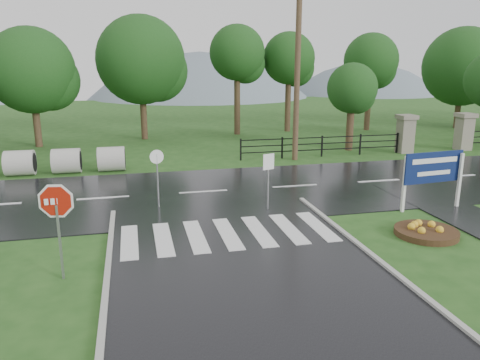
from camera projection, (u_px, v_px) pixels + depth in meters
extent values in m
plane|color=#224C19|center=(275.00, 318.00, 9.91)|extent=(120.00, 120.00, 0.00)
cube|color=black|center=(203.00, 193.00, 19.35)|extent=(90.00, 8.00, 0.04)
cube|color=silver|center=(129.00, 242.00, 13.95)|extent=(0.50, 2.80, 0.02)
cube|color=silver|center=(163.00, 239.00, 14.17)|extent=(0.50, 2.80, 0.02)
cube|color=silver|center=(196.00, 236.00, 14.40)|extent=(0.50, 2.80, 0.02)
cube|color=silver|center=(228.00, 233.00, 14.62)|extent=(0.50, 2.80, 0.02)
cube|color=silver|center=(259.00, 231.00, 14.84)|extent=(0.50, 2.80, 0.02)
cube|color=silver|center=(288.00, 228.00, 15.06)|extent=(0.50, 2.80, 0.02)
cube|color=silver|center=(317.00, 226.00, 15.28)|extent=(0.50, 2.80, 0.02)
cube|color=gray|center=(405.00, 136.00, 27.62)|extent=(0.80, 0.80, 2.00)
cube|color=#6B6659|center=(407.00, 117.00, 27.35)|extent=(1.00, 1.00, 0.24)
cube|color=gray|center=(464.00, 134.00, 28.50)|extent=(0.80, 0.80, 2.00)
cube|color=#6B6659|center=(466.00, 115.00, 28.23)|extent=(1.00, 1.00, 0.24)
cube|color=black|center=(322.00, 150.00, 26.62)|extent=(9.50, 0.05, 0.05)
cube|color=black|center=(322.00, 143.00, 26.53)|extent=(9.50, 0.05, 0.05)
cube|color=black|center=(322.00, 137.00, 26.44)|extent=(9.50, 0.05, 0.05)
cube|color=black|center=(241.00, 150.00, 25.52)|extent=(0.08, 0.08, 1.20)
cube|color=black|center=(397.00, 143.00, 27.61)|extent=(0.08, 0.08, 1.20)
cube|color=black|center=(470.00, 140.00, 28.71)|extent=(0.08, 0.08, 1.20)
sphere|color=slate|center=(202.00, 202.00, 77.28)|extent=(48.00, 48.00, 48.00)
sphere|color=slate|center=(359.00, 168.00, 82.38)|extent=(36.00, 36.00, 36.00)
cylinder|color=#9E9B93|center=(20.00, 163.00, 22.16)|extent=(1.30, 1.20, 1.20)
cylinder|color=#9E9B93|center=(67.00, 161.00, 22.62)|extent=(1.30, 1.20, 1.20)
cylinder|color=#9E9B93|center=(111.00, 159.00, 23.08)|extent=(1.30, 1.20, 1.20)
cube|color=#939399|center=(60.00, 243.00, 11.47)|extent=(0.06, 0.06, 1.93)
cylinder|color=white|center=(56.00, 201.00, 11.22)|extent=(1.15, 0.21, 1.16)
cylinder|color=#A6180B|center=(56.00, 201.00, 11.21)|extent=(1.00, 0.19, 1.01)
cube|color=silver|center=(404.00, 184.00, 16.66)|extent=(0.11, 0.11, 2.05)
cube|color=silver|center=(459.00, 181.00, 17.16)|extent=(0.11, 0.11, 2.05)
cube|color=#0C1A4E|center=(434.00, 167.00, 16.77)|extent=(2.46, 0.31, 1.13)
cube|color=white|center=(435.00, 160.00, 16.67)|extent=(1.94, 0.21, 0.18)
cube|color=white|center=(434.00, 173.00, 16.79)|extent=(1.43, 0.16, 0.15)
cylinder|color=#332111|center=(426.00, 232.00, 14.60)|extent=(1.94, 1.94, 0.19)
cube|color=#939399|center=(268.00, 184.00, 16.81)|extent=(0.04, 0.04, 1.98)
cube|color=white|center=(269.00, 162.00, 16.59)|extent=(0.45, 0.17, 0.57)
cylinder|color=#939399|center=(158.00, 181.00, 17.07)|extent=(0.06, 0.06, 2.05)
cylinder|color=white|center=(157.00, 157.00, 16.82)|extent=(0.51, 0.12, 0.51)
cylinder|color=#473523|center=(297.00, 75.00, 24.72)|extent=(0.30, 0.30, 9.13)
cylinder|color=#3D2B1C|center=(350.00, 125.00, 28.28)|extent=(0.43, 0.43, 3.11)
sphere|color=#123B12|center=(352.00, 88.00, 27.74)|extent=(2.98, 2.98, 2.98)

